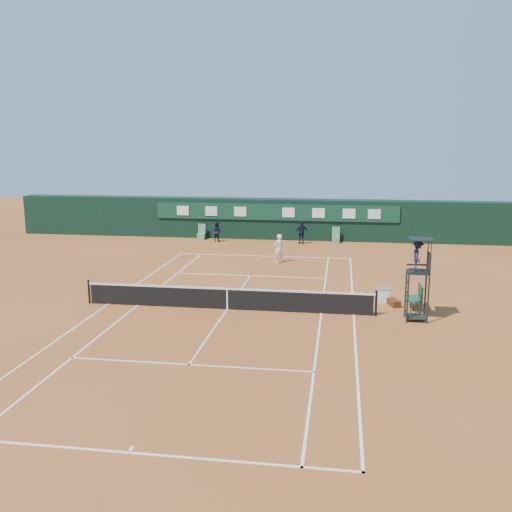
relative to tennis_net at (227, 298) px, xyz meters
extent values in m
plane|color=#AA5C28|center=(0.00, 0.00, -0.51)|extent=(90.00, 90.00, 0.00)
cube|color=white|center=(0.00, 11.88, -0.50)|extent=(11.05, 0.08, 0.01)
cube|color=white|center=(0.00, -11.88, -0.50)|extent=(11.05, 0.08, 0.01)
cube|color=white|center=(5.49, 0.00, -0.50)|extent=(0.08, 23.85, 0.01)
cube|color=white|center=(-5.49, 0.00, -0.50)|extent=(0.08, 23.85, 0.01)
cube|color=white|center=(4.12, 0.00, -0.50)|extent=(0.08, 23.85, 0.01)
cube|color=white|center=(-4.12, 0.00, -0.50)|extent=(0.08, 23.85, 0.01)
cube|color=white|center=(0.00, 6.40, -0.50)|extent=(8.31, 0.08, 0.01)
cube|color=silver|center=(0.00, -6.40, -0.50)|extent=(8.31, 0.08, 0.01)
cube|color=silver|center=(0.00, 0.00, -0.50)|extent=(0.08, 12.88, 0.01)
cube|color=silver|center=(0.00, 11.73, -0.50)|extent=(0.08, 0.30, 0.01)
cube|color=white|center=(0.00, -11.73, -0.50)|extent=(0.08, 0.30, 0.01)
cube|color=black|center=(0.00, 0.00, -0.06)|extent=(12.60, 0.04, 0.90)
cube|color=silver|center=(0.00, 0.00, 0.42)|extent=(12.80, 0.06, 0.08)
cube|color=white|center=(0.00, 0.00, -0.05)|extent=(0.06, 0.05, 0.92)
cylinder|color=black|center=(6.40, 0.00, 0.04)|extent=(0.10, 0.10, 1.10)
cylinder|color=black|center=(-6.40, 0.00, 0.04)|extent=(0.10, 0.10, 1.10)
cube|color=black|center=(0.00, 18.75, 0.99)|extent=(40.00, 1.50, 3.00)
cube|color=#0F3926|center=(0.00, 17.94, 1.59)|extent=(18.00, 0.10, 1.20)
cube|color=white|center=(-7.00, 17.87, 1.59)|extent=(0.90, 0.04, 0.70)
cube|color=silver|center=(-4.80, 17.87, 1.59)|extent=(0.90, 0.04, 0.70)
cube|color=white|center=(-2.60, 17.87, 1.59)|extent=(0.90, 0.04, 0.70)
cube|color=white|center=(1.00, 17.87, 1.59)|extent=(0.90, 0.04, 0.70)
cube|color=white|center=(3.20, 17.87, 1.59)|extent=(0.90, 0.04, 0.70)
cube|color=white|center=(5.40, 17.87, 1.59)|extent=(0.90, 0.04, 0.70)
cube|color=silver|center=(7.20, 17.87, 1.59)|extent=(0.90, 0.04, 0.70)
cube|color=#5A8A67|center=(-5.50, 17.45, -0.28)|extent=(0.55, 0.50, 0.46)
cube|color=#5D8F6A|center=(-5.50, 17.67, 0.29)|extent=(0.55, 0.06, 0.70)
cube|color=#55815D|center=(4.50, 17.45, -0.28)|extent=(0.55, 0.50, 0.46)
cube|color=#5A8A64|center=(4.50, 17.67, 0.29)|extent=(0.55, 0.06, 0.70)
cylinder|color=black|center=(7.59, -0.75, 0.49)|extent=(0.07, 0.07, 2.00)
cylinder|color=black|center=(7.59, 0.05, 0.49)|extent=(0.07, 0.07, 2.00)
cylinder|color=black|center=(8.39, -0.75, 0.49)|extent=(0.07, 0.07, 2.00)
cylinder|color=black|center=(8.39, 0.05, 0.49)|extent=(0.07, 0.07, 2.00)
cube|color=black|center=(7.99, -0.35, 1.53)|extent=(0.85, 0.85, 0.08)
cube|color=black|center=(8.39, -0.35, 1.94)|extent=(0.06, 0.85, 0.80)
cube|color=black|center=(7.99, -0.77, 1.74)|extent=(0.85, 0.05, 0.06)
cube|color=black|center=(7.99, 0.07, 1.74)|extent=(0.85, 0.05, 0.06)
cylinder|color=black|center=(8.39, -0.75, 2.39)|extent=(0.04, 0.04, 1.00)
cylinder|color=black|center=(8.39, 0.05, 2.39)|extent=(0.04, 0.04, 1.00)
cube|color=black|center=(8.04, -0.35, 2.89)|extent=(0.95, 0.95, 0.04)
cube|color=black|center=(7.99, -0.35, -0.36)|extent=(0.80, 0.80, 0.05)
cube|color=black|center=(7.59, -0.35, -0.11)|extent=(0.04, 0.80, 0.04)
cube|color=black|center=(7.59, -0.35, 0.29)|extent=(0.04, 0.80, 0.04)
cube|color=black|center=(7.59, -0.35, 0.69)|extent=(0.04, 0.80, 0.04)
cube|color=black|center=(7.59, -0.35, 1.09)|extent=(0.04, 0.80, 0.04)
imported|color=#1B1A35|center=(7.94, -0.35, 2.21)|extent=(0.47, 0.82, 1.28)
cube|color=#1C462F|center=(8.12, 1.27, -0.06)|extent=(0.55, 1.20, 0.08)
cube|color=#173B24|center=(8.37, 1.27, 0.29)|extent=(0.06, 1.20, 0.60)
cylinder|color=black|center=(7.90, 0.72, -0.30)|extent=(0.04, 0.04, 0.41)
cylinder|color=black|center=(8.34, 0.72, -0.30)|extent=(0.04, 0.04, 0.41)
cylinder|color=black|center=(7.90, 1.82, -0.30)|extent=(0.04, 0.04, 0.41)
cylinder|color=black|center=(8.34, 1.82, -0.30)|extent=(0.04, 0.04, 0.41)
cube|color=black|center=(7.29, 1.64, -0.36)|extent=(0.58, 0.86, 0.30)
cube|color=silver|center=(6.87, 2.25, -0.21)|extent=(0.55, 0.55, 0.60)
cube|color=#56835A|center=(6.87, 2.25, 0.11)|extent=(0.57, 0.57, 0.05)
sphere|color=yellow|center=(1.81, 7.90, -0.48)|extent=(0.07, 0.07, 0.07)
imported|color=white|center=(1.16, 10.12, 0.36)|extent=(0.75, 0.74, 1.74)
imported|color=black|center=(-4.16, 16.81, 0.22)|extent=(0.86, 0.77, 1.45)
imported|color=black|center=(2.07, 16.77, 0.32)|extent=(1.05, 0.73, 1.65)
camera|label=1|loc=(4.82, -23.62, 6.77)|focal=40.00mm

